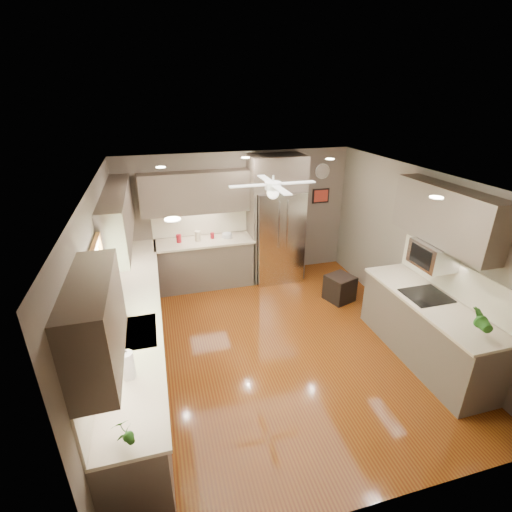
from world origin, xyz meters
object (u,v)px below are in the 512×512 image
canister_c (198,236)px  microwave (433,255)px  potted_plant_left (123,431)px  bowl (227,237)px  potted_plant_right (482,320)px  canister_a (179,238)px  soap_bottle (121,311)px  canister_d (212,235)px  paper_towel (128,365)px  stool (340,288)px  refrigerator (277,222)px

canister_c → microwave: microwave is taller
potted_plant_left → bowl: size_ratio=1.36×
potted_plant_right → canister_a: bearing=129.2°
canister_c → potted_plant_right: size_ratio=0.53×
soap_bottle → microwave: microwave is taller
canister_c → bowl: bearing=-3.5°
canister_d → paper_towel: (-1.40, -3.51, 0.08)m
canister_a → microwave: 4.26m
canister_c → canister_d: (0.28, 0.04, -0.03)m
microwave → paper_towel: microwave is taller
bowl → stool: bowl is taller
bowl → refrigerator: size_ratio=0.08×
refrigerator → soap_bottle: bearing=-140.0°
canister_d → potted_plant_right: size_ratio=0.30×
canister_d → soap_bottle: size_ratio=0.52×
canister_c → refrigerator: size_ratio=0.08×
bowl → paper_towel: size_ratio=0.64×
canister_d → stool: (2.09, -1.28, -0.76)m
canister_d → potted_plant_left: bearing=-108.2°
potted_plant_left → paper_towel: size_ratio=0.88×
bowl → microwave: microwave is taller
canister_d → microwave: (2.58, -2.79, 0.48)m
canister_a → paper_towel: bearing=-102.5°
soap_bottle → refrigerator: 3.62m
soap_bottle → potted_plant_right: 4.23m
microwave → stool: microwave is taller
canister_d → refrigerator: refrigerator is taller
canister_a → potted_plant_left: 4.32m
soap_bottle → microwave: 4.14m
potted_plant_left → microwave: size_ratio=0.50×
canister_a → canister_d: canister_a is taller
canister_a → soap_bottle: 2.53m
stool → canister_d: bearing=148.4°
soap_bottle → bowl: size_ratio=1.03×
canister_d → canister_a: bearing=-176.3°
canister_d → soap_bottle: (-1.52, -2.41, 0.04)m
bowl → canister_a: bearing=178.1°
potted_plant_right → bowl: (-2.19, 3.77, -0.16)m
canister_d → potted_plant_left: size_ratio=0.39×
paper_towel → soap_bottle: bearing=96.3°
potted_plant_right → refrigerator: (-1.21, 3.76, 0.07)m
soap_bottle → microwave: (4.10, -0.38, 0.44)m
canister_a → bowl: canister_a is taller
microwave → paper_towel: 4.06m
canister_d → refrigerator: bearing=-3.9°
canister_d → microwave: 3.84m
bowl → refrigerator: (0.98, -0.02, 0.22)m
canister_c → potted_plant_right: (2.74, -3.81, 0.09)m
stool → canister_a: bearing=155.4°
canister_d → microwave: size_ratio=0.20×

